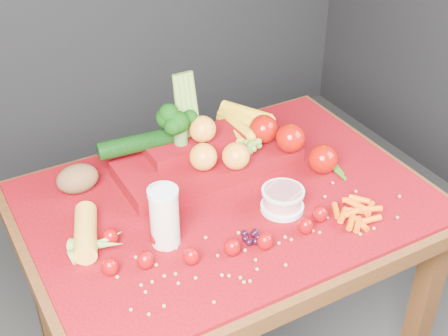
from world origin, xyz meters
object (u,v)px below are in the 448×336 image
milk_glass (164,215)px  produce_mound (217,148)px  table (227,229)px  yogurt_bowl (283,199)px

milk_glass → produce_mound: (0.27, 0.23, -0.03)m
table → yogurt_bowl: 0.21m
milk_glass → yogurt_bowl: milk_glass is taller
table → produce_mound: size_ratio=1.80×
milk_glass → yogurt_bowl: 0.33m
table → milk_glass: 0.30m
yogurt_bowl → produce_mound: 0.27m
table → milk_glass: (-0.22, -0.08, 0.19)m
table → produce_mound: (0.05, 0.15, 0.17)m
yogurt_bowl → table: bearing=132.5°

